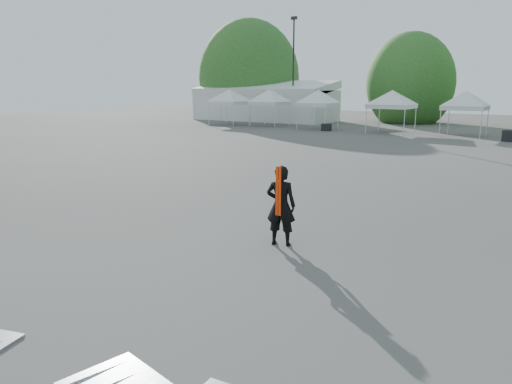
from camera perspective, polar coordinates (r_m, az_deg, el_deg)
The scene contains 13 objects.
ground at distance 13.47m, azimuth 1.62°, elevation -3.84°, with size 120.00×120.00×0.00m, color #474442.
marquee at distance 54.32m, azimuth 0.98°, elevation 10.27°, with size 15.00×6.25×4.23m.
light_pole_west at distance 51.45m, azimuth 4.29°, elevation 14.37°, with size 0.60×0.25×10.30m.
tree_far_w at distance 58.98m, azimuth -0.81°, elevation 12.91°, with size 4.80×4.80×7.30m.
tree_mid_w at distance 53.15m, azimuth 17.20°, elevation 11.82°, with size 4.16×4.16×6.33m.
tent_a at distance 48.03m, azimuth -3.04°, elevation 11.32°, with size 4.30×4.30×3.88m.
tent_b at distance 46.64m, azimuth 1.57°, elevation 11.31°, with size 4.13×4.13×3.88m.
tent_c at distance 43.58m, azimuth 7.14°, elevation 11.16°, with size 4.01×4.01×3.88m.
tent_d at distance 41.10m, azimuth 15.33°, elevation 10.79°, with size 4.52×4.52×3.88m.
tent_e at distance 40.05m, azimuth 22.91°, elevation 10.25°, with size 4.21×4.21×3.88m.
man at distance 11.63m, azimuth 2.86°, elevation -1.55°, with size 0.80×0.64×1.90m.
crate_west at distance 41.93m, azimuth 8.04°, elevation 7.33°, with size 0.77×0.60×0.60m, color black.
crate_mid at distance 37.67m, azimuth 27.17°, elevation 5.71°, with size 0.97×0.75×0.75m, color black.
Camera 1 is at (6.71, -11.07, 3.70)m, focal length 35.00 mm.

